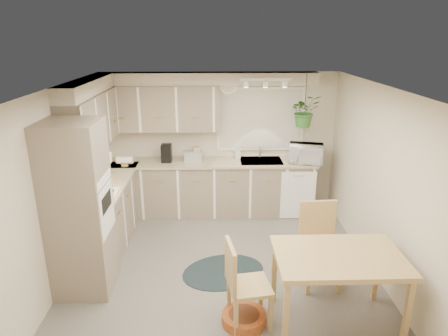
# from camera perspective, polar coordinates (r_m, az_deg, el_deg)

# --- Properties ---
(floor) EXTENTS (4.20, 4.20, 0.00)m
(floor) POSITION_cam_1_polar(r_m,az_deg,el_deg) (5.54, -0.26, -14.11)
(floor) COLOR #6A645D
(floor) RESTS_ON ground
(ceiling) EXTENTS (4.20, 4.20, 0.00)m
(ceiling) POSITION_cam_1_polar(r_m,az_deg,el_deg) (4.69, -0.30, 11.35)
(ceiling) COLOR white
(ceiling) RESTS_ON wall_back
(wall_back) EXTENTS (4.00, 0.04, 2.40)m
(wall_back) POSITION_cam_1_polar(r_m,az_deg,el_deg) (6.99, -0.62, 3.77)
(wall_back) COLOR beige
(wall_back) RESTS_ON floor
(wall_front) EXTENTS (4.00, 0.04, 2.40)m
(wall_front) POSITION_cam_1_polar(r_m,az_deg,el_deg) (3.12, 0.51, -16.47)
(wall_front) COLOR beige
(wall_front) RESTS_ON floor
(wall_left) EXTENTS (0.04, 4.20, 2.40)m
(wall_left) POSITION_cam_1_polar(r_m,az_deg,el_deg) (5.34, -22.28, -2.45)
(wall_left) COLOR beige
(wall_left) RESTS_ON floor
(wall_right) EXTENTS (0.04, 4.20, 2.40)m
(wall_right) POSITION_cam_1_polar(r_m,az_deg,el_deg) (5.41, 21.44, -2.09)
(wall_right) COLOR beige
(wall_right) RESTS_ON floor
(base_cab_left) EXTENTS (0.60, 1.85, 0.90)m
(base_cab_left) POSITION_cam_1_polar(r_m,az_deg,el_deg) (6.30, -16.18, -5.99)
(base_cab_left) COLOR gray
(base_cab_left) RESTS_ON floor
(base_cab_back) EXTENTS (3.60, 0.60, 0.90)m
(base_cab_back) POSITION_cam_1_polar(r_m,az_deg,el_deg) (6.94, -2.21, -2.88)
(base_cab_back) COLOR gray
(base_cab_back) RESTS_ON floor
(counter_left) EXTENTS (0.64, 1.89, 0.04)m
(counter_left) POSITION_cam_1_polar(r_m,az_deg,el_deg) (6.12, -16.48, -1.98)
(counter_left) COLOR tan
(counter_left) RESTS_ON base_cab_left
(counter_back) EXTENTS (3.64, 0.64, 0.04)m
(counter_back) POSITION_cam_1_polar(r_m,az_deg,el_deg) (6.77, -2.26, 0.79)
(counter_back) COLOR tan
(counter_back) RESTS_ON base_cab_back
(oven_stack) EXTENTS (0.65, 0.65, 2.10)m
(oven_stack) POSITION_cam_1_polar(r_m,az_deg,el_deg) (4.96, -20.01, -5.65)
(oven_stack) COLOR gray
(oven_stack) RESTS_ON floor
(wall_oven_face) EXTENTS (0.02, 0.56, 0.58)m
(wall_oven_face) POSITION_cam_1_polar(r_m,az_deg,el_deg) (4.87, -16.42, -5.73)
(wall_oven_face) COLOR white
(wall_oven_face) RESTS_ON oven_stack
(upper_cab_left) EXTENTS (0.35, 2.00, 0.75)m
(upper_cab_left) POSITION_cam_1_polar(r_m,az_deg,el_deg) (6.03, -18.22, 6.52)
(upper_cab_left) COLOR gray
(upper_cab_left) RESTS_ON wall_left
(upper_cab_back) EXTENTS (2.00, 0.35, 0.75)m
(upper_cab_back) POSITION_cam_1_polar(r_m,az_deg,el_deg) (6.74, -9.23, 8.42)
(upper_cab_back) COLOR gray
(upper_cab_back) RESTS_ON wall_back
(soffit_left) EXTENTS (0.30, 2.00, 0.20)m
(soffit_left) POSITION_cam_1_polar(r_m,az_deg,el_deg) (5.96, -18.92, 10.97)
(soffit_left) COLOR beige
(soffit_left) RESTS_ON wall_left
(soffit_back) EXTENTS (3.60, 0.30, 0.20)m
(soffit_back) POSITION_cam_1_polar(r_m,az_deg,el_deg) (6.64, -2.40, 12.63)
(soffit_back) COLOR beige
(soffit_back) RESTS_ON wall_back
(cooktop) EXTENTS (0.52, 0.58, 0.02)m
(cooktop) POSITION_cam_1_polar(r_m,az_deg,el_deg) (5.59, -17.85, -3.81)
(cooktop) COLOR white
(cooktop) RESTS_ON counter_left
(range_hood) EXTENTS (0.40, 0.60, 0.14)m
(range_hood) POSITION_cam_1_polar(r_m,az_deg,el_deg) (5.45, -18.53, 0.62)
(range_hood) COLOR white
(range_hood) RESTS_ON upper_cab_left
(window_blinds) EXTENTS (1.40, 0.02, 1.00)m
(window_blinds) POSITION_cam_1_polar(r_m,az_deg,el_deg) (6.91, 5.23, 6.93)
(window_blinds) COLOR silver
(window_blinds) RESTS_ON wall_back
(window_frame) EXTENTS (1.50, 0.02, 1.10)m
(window_frame) POSITION_cam_1_polar(r_m,az_deg,el_deg) (6.92, 5.22, 6.95)
(window_frame) COLOR white
(window_frame) RESTS_ON wall_back
(sink) EXTENTS (0.70, 0.48, 0.10)m
(sink) POSITION_cam_1_polar(r_m,az_deg,el_deg) (6.83, 5.31, 0.71)
(sink) COLOR #B3B5BB
(sink) RESTS_ON counter_back
(dishwasher_front) EXTENTS (0.58, 0.02, 0.83)m
(dishwasher_front) POSITION_cam_1_polar(r_m,az_deg,el_deg) (6.80, 10.52, -3.88)
(dishwasher_front) COLOR white
(dishwasher_front) RESTS_ON base_cab_back
(track_light_bar) EXTENTS (0.80, 0.04, 0.04)m
(track_light_bar) POSITION_cam_1_polar(r_m,az_deg,el_deg) (6.29, 5.97, 12.48)
(track_light_bar) COLOR white
(track_light_bar) RESTS_ON ceiling
(wall_clock) EXTENTS (0.30, 0.03, 0.30)m
(wall_clock) POSITION_cam_1_polar(r_m,az_deg,el_deg) (6.78, 0.65, 11.74)
(wall_clock) COLOR #E7C151
(wall_clock) RESTS_ON wall_back
(dining_table) EXTENTS (1.33, 0.89, 0.83)m
(dining_table) POSITION_cam_1_polar(r_m,az_deg,el_deg) (4.60, 15.67, -16.30)
(dining_table) COLOR tan
(dining_table) RESTS_ON floor
(chair_left) EXTENTS (0.52, 0.52, 0.97)m
(chair_left) POSITION_cam_1_polar(r_m,az_deg,el_deg) (4.41, 3.67, -16.17)
(chair_left) COLOR tan
(chair_left) RESTS_ON floor
(chair_back) EXTENTS (0.51, 0.51, 1.04)m
(chair_back) POSITION_cam_1_polar(r_m,az_deg,el_deg) (5.11, 13.72, -10.90)
(chair_back) COLOR tan
(chair_back) RESTS_ON floor
(braided_rug) EXTENTS (1.31, 1.14, 0.01)m
(braided_rug) POSITION_cam_1_polar(r_m,az_deg,el_deg) (5.46, -0.09, -14.58)
(braided_rug) COLOR black
(braided_rug) RESTS_ON floor
(pet_bed) EXTENTS (0.61, 0.61, 0.11)m
(pet_bed) POSITION_cam_1_polar(r_m,az_deg,el_deg) (4.65, 2.87, -20.62)
(pet_bed) COLOR #B96725
(pet_bed) RESTS_ON floor
(microwave) EXTENTS (0.61, 0.43, 0.38)m
(microwave) POSITION_cam_1_polar(r_m,az_deg,el_deg) (6.79, 11.63, 2.32)
(microwave) COLOR white
(microwave) RESTS_ON counter_back
(soap_bottle) EXTENTS (0.13, 0.22, 0.09)m
(soap_bottle) POSITION_cam_1_polar(r_m,az_deg,el_deg) (6.91, 1.94, 1.76)
(soap_bottle) COLOR white
(soap_bottle) RESTS_ON counter_back
(hanging_plant) EXTENTS (0.57, 0.61, 0.41)m
(hanging_plant) POSITION_cam_1_polar(r_m,az_deg,el_deg) (6.64, 11.42, 7.50)
(hanging_plant) COLOR #326B2B
(hanging_plant) RESTS_ON ceiling
(coffee_maker) EXTENTS (0.17, 0.20, 0.30)m
(coffee_maker) POSITION_cam_1_polar(r_m,az_deg,el_deg) (6.78, -8.22, 2.12)
(coffee_maker) COLOR black
(coffee_maker) RESTS_ON counter_back
(toaster) EXTENTS (0.31, 0.20, 0.18)m
(toaster) POSITION_cam_1_polar(r_m,az_deg,el_deg) (6.78, -4.50, 1.72)
(toaster) COLOR #B3B5BB
(toaster) RESTS_ON counter_back
(knife_block) EXTENTS (0.13, 0.13, 0.24)m
(knife_block) POSITION_cam_1_polar(r_m,az_deg,el_deg) (6.79, -3.97, 2.05)
(knife_block) COLOR tan
(knife_block) RESTS_ON counter_back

